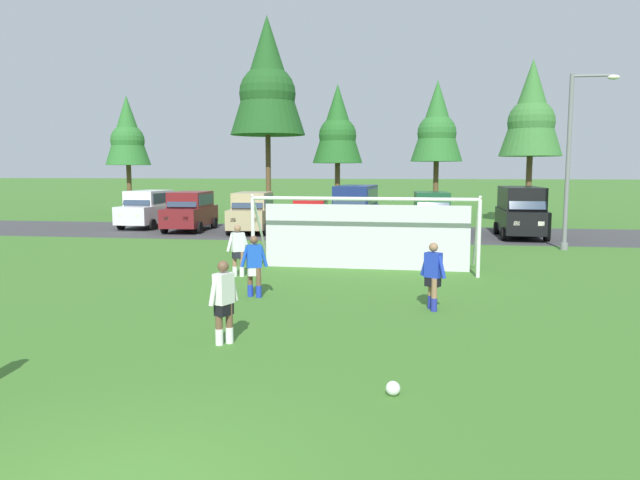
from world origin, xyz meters
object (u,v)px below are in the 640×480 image
Objects in this scene: parked_car_slot_center at (311,215)px; parked_car_slot_right at (432,212)px; parked_car_slot_far_left at (149,209)px; parked_car_slot_far_right at (521,211)px; parked_car_slot_end at (522,217)px; soccer_goal at (365,232)px; soccer_ball at (393,388)px; parked_car_slot_center_right at (356,207)px; player_striker_near at (224,303)px; player_midfield_center at (433,276)px; parked_car_slot_left at (190,211)px; parked_car_slot_center_left at (253,212)px; street_lamp at (573,160)px; player_trailing_back at (238,251)px; player_defender_far at (254,266)px.

parked_car_slot_center is 0.91× the size of parked_car_slot_right.
parked_car_slot_far_left is 0.97× the size of parked_car_slot_far_right.
soccer_goal is at bearing -119.40° from parked_car_slot_end.
parked_car_slot_right is at bearing 4.44° from parked_car_slot_center.
parked_car_slot_far_left is at bearing 121.96° from soccer_ball.
soccer_ball is at bearing -83.03° from parked_car_slot_center_right.
player_striker_near is at bearing -84.57° from parked_car_slot_center.
parked_car_slot_center is (-2.04, 21.46, 0.05)m from player_striker_near.
player_midfield_center is 18.11m from parked_car_slot_center_right.
parked_car_slot_far_left is 1.00× the size of parked_car_slot_left.
parked_car_slot_left reaches higher than player_striker_near.
parked_car_slot_left is at bearing 174.22° from parked_car_slot_center_left.
parked_car_slot_center is 2.56m from parked_car_slot_center_right.
street_lamp is (12.12, -5.93, 2.90)m from parked_car_slot_center.
parked_car_slot_far_left reaches higher than player_trailing_back.
street_lamp is at bearing -74.70° from parked_car_slot_far_right.
player_trailing_back is (-1.88, 7.20, 0.00)m from player_striker_near.
parked_car_slot_center is 6.59m from parked_car_slot_right.
parked_car_slot_far_right reaches higher than parked_car_slot_center_left.
parked_car_slot_center_right is 8.86m from parked_car_slot_end.
soccer_ball is 0.13× the size of player_midfield_center.
player_midfield_center is at bearing 82.62° from soccer_ball.
soccer_ball is 0.13× the size of player_striker_near.
parked_car_slot_right is at bearing 10.39° from parked_car_slot_center_left.
street_lamp is at bearing -49.25° from parked_car_slot_right.
soccer_goal reaches higher than soccer_ball.
player_striker_near is at bearing -139.12° from player_midfield_center.
parked_car_slot_far_left is 0.99× the size of parked_car_slot_center_left.
player_striker_near is 23.91m from parked_car_slot_end.
parked_car_slot_far_left is 3.41m from parked_car_slot_left.
parked_car_slot_center reaches higher than soccer_ball.
soccer_goal is 1.77× the size of parked_car_slot_end.
parked_car_slot_far_left reaches higher than player_defender_far.
parked_car_slot_center_right is 11.45m from street_lamp.
player_trailing_back is 17.80m from parked_car_slot_far_left.
parked_car_slot_far_right is (4.78, 16.49, 0.52)m from player_midfield_center.
parked_car_slot_far_right reaches higher than player_trailing_back.
parked_car_slot_center_right is 1.02× the size of parked_car_slot_far_right.
street_lamp is (6.74, 17.69, 3.67)m from soccer_ball.
player_trailing_back is 0.23× the size of street_lamp.
soccer_goal is 15.68m from parked_car_slot_left.
parked_car_slot_center_left is at bearing 121.93° from soccer_goal.
player_striker_near is 1.00× the size of player_midfield_center.
parked_car_slot_far_left reaches higher than parked_car_slot_end.
parked_car_slot_center is (2.95, 1.23, -0.24)m from parked_car_slot_center_left.
parked_car_slot_far_right is at bearing 76.03° from soccer_ball.
soccer_goal reaches higher than parked_car_slot_end.
street_lamp is at bearing -30.86° from parked_car_slot_center_right.
street_lamp reaches higher than parked_car_slot_right.
parked_car_slot_right reaches higher than player_defender_far.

